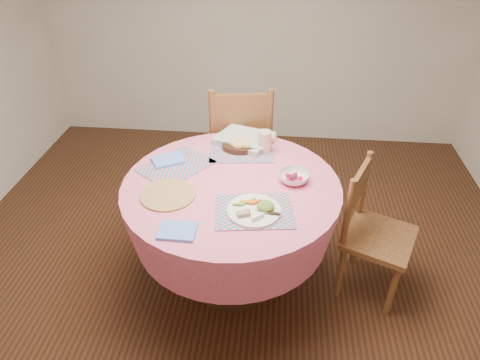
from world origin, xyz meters
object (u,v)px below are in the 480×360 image
object	(u,v)px
chair_right	(372,230)
fruit_bowl	(293,177)
bread_bowl	(240,144)
latte_mug	(265,141)
dining_table	(232,211)
chair_back	(240,145)
dinner_plate	(255,210)
wicker_trivet	(168,195)

from	to	relation	value
chair_right	fruit_bowl	bearing A→B (deg)	110.36
chair_right	bread_bowl	size ratio (longest dim) A/B	3.77
chair_right	latte_mug	world-z (taller)	latte_mug
dining_table	chair_back	bearing A→B (deg)	92.04
chair_back	fruit_bowl	world-z (taller)	chair_back
chair_right	chair_back	bearing A→B (deg)	71.17
chair_right	dinner_plate	world-z (taller)	chair_right
latte_mug	dining_table	bearing A→B (deg)	-114.48
chair_right	bread_bowl	xyz separation A→B (m)	(-0.82, 0.36, 0.34)
dining_table	bread_bowl	size ratio (longest dim) A/B	5.39
wicker_trivet	fruit_bowl	world-z (taller)	fruit_bowl
bread_bowl	latte_mug	size ratio (longest dim) A/B	1.67
dining_table	latte_mug	bearing A→B (deg)	65.52
wicker_trivet	fruit_bowl	bearing A→B (deg)	16.75
chair_back	bread_bowl	bearing A→B (deg)	87.02
chair_back	latte_mug	bearing A→B (deg)	105.85
chair_right	fruit_bowl	size ratio (longest dim) A/B	3.99
latte_mug	wicker_trivet	bearing A→B (deg)	-133.90
dinner_plate	bread_bowl	bearing A→B (deg)	102.39
latte_mug	fruit_bowl	world-z (taller)	latte_mug
chair_right	chair_back	xyz separation A→B (m)	(-0.86, 0.79, 0.09)
wicker_trivet	latte_mug	bearing A→B (deg)	46.10
chair_right	latte_mug	size ratio (longest dim) A/B	6.30
fruit_bowl	dinner_plate	bearing A→B (deg)	-122.30
dining_table	fruit_bowl	size ratio (longest dim) A/B	5.70
bread_bowl	dining_table	bearing A→B (deg)	-91.60
dining_table	fruit_bowl	world-z (taller)	fruit_bowl
wicker_trivet	latte_mug	world-z (taller)	latte_mug
dining_table	dinner_plate	size ratio (longest dim) A/B	4.48
wicker_trivet	bread_bowl	xyz separation A→B (m)	(0.34, 0.53, 0.03)
dining_table	latte_mug	size ratio (longest dim) A/B	9.01
bread_bowl	latte_mug	xyz separation A→B (m)	(0.16, -0.02, 0.04)
fruit_bowl	chair_right	bearing A→B (deg)	-3.14
chair_back	dinner_plate	world-z (taller)	chair_back
fruit_bowl	dining_table	bearing A→B (deg)	-170.17
chair_right	wicker_trivet	world-z (taller)	chair_right
wicker_trivet	dinner_plate	bearing A→B (deg)	-12.57
bread_bowl	fruit_bowl	xyz separation A→B (m)	(0.34, -0.33, -0.01)
dinner_plate	latte_mug	bearing A→B (deg)	88.27
chair_right	bread_bowl	bearing A→B (deg)	90.02
chair_back	dining_table	bearing A→B (deg)	83.71
bread_bowl	chair_back	bearing A→B (deg)	95.35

